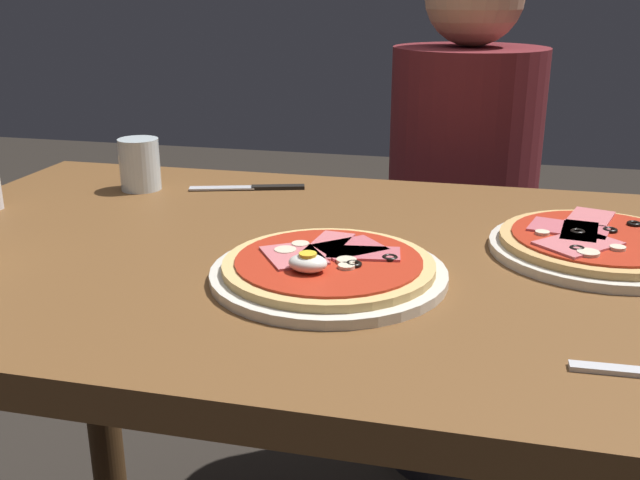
# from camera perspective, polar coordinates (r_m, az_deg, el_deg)

# --- Properties ---
(dining_table) EXTENTS (1.18, 0.76, 0.77)m
(dining_table) POSITION_cam_1_polar(r_m,az_deg,el_deg) (1.01, -1.20, -7.52)
(dining_table) COLOR brown
(dining_table) RESTS_ON ground
(pizza_foreground) EXTENTS (0.28, 0.28, 0.05)m
(pizza_foreground) POSITION_cam_1_polar(r_m,az_deg,el_deg) (0.85, 0.66, -2.29)
(pizza_foreground) COLOR silver
(pizza_foreground) RESTS_ON dining_table
(pizza_across_left) EXTENTS (0.28, 0.28, 0.03)m
(pizza_across_left) POSITION_cam_1_polar(r_m,az_deg,el_deg) (1.00, 20.95, -0.34)
(pizza_across_left) COLOR silver
(pizza_across_left) RESTS_ON dining_table
(water_glass_near) EXTENTS (0.07, 0.07, 0.09)m
(water_glass_near) POSITION_cam_1_polar(r_m,az_deg,el_deg) (1.27, -13.93, 5.54)
(water_glass_near) COLOR silver
(water_glass_near) RESTS_ON dining_table
(knife) EXTENTS (0.19, 0.07, 0.01)m
(knife) POSITION_cam_1_polar(r_m,az_deg,el_deg) (1.24, -5.08, 4.12)
(knife) COLOR silver
(knife) RESTS_ON dining_table
(diner_person) EXTENTS (0.32, 0.32, 1.18)m
(diner_person) POSITION_cam_1_polar(r_m,az_deg,el_deg) (1.65, 10.80, -0.02)
(diner_person) COLOR black
(diner_person) RESTS_ON ground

